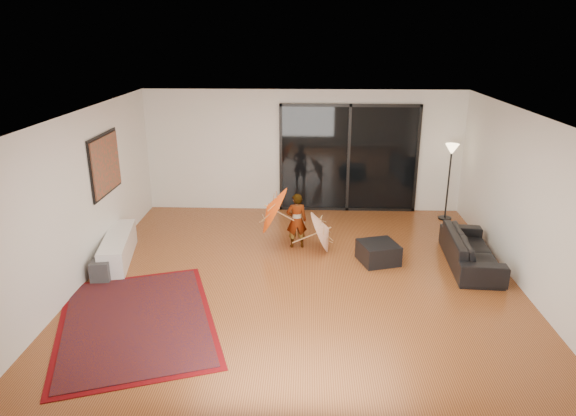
# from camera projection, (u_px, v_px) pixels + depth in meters

# --- Properties ---
(floor) EXTENTS (7.00, 7.00, 0.00)m
(floor) POSITION_uv_depth(u_px,v_px,m) (301.00, 278.00, 8.49)
(floor) COLOR #955129
(floor) RESTS_ON ground
(ceiling) EXTENTS (7.00, 7.00, 0.00)m
(ceiling) POSITION_uv_depth(u_px,v_px,m) (302.00, 114.00, 7.61)
(ceiling) COLOR white
(ceiling) RESTS_ON wall_back
(wall_back) EXTENTS (7.00, 0.00, 7.00)m
(wall_back) POSITION_uv_depth(u_px,v_px,m) (303.00, 151.00, 11.36)
(wall_back) COLOR silver
(wall_back) RESTS_ON floor
(wall_front) EXTENTS (7.00, 0.00, 7.00)m
(wall_front) POSITION_uv_depth(u_px,v_px,m) (296.00, 318.00, 4.74)
(wall_front) COLOR silver
(wall_front) RESTS_ON floor
(wall_left) EXTENTS (0.00, 7.00, 7.00)m
(wall_left) POSITION_uv_depth(u_px,v_px,m) (82.00, 198.00, 8.18)
(wall_left) COLOR silver
(wall_left) RESTS_ON floor
(wall_right) EXTENTS (0.00, 7.00, 7.00)m
(wall_right) POSITION_uv_depth(u_px,v_px,m) (527.00, 203.00, 7.92)
(wall_right) COLOR silver
(wall_right) RESTS_ON floor
(sliding_door) EXTENTS (3.06, 0.07, 2.40)m
(sliding_door) POSITION_uv_depth(u_px,v_px,m) (349.00, 159.00, 11.34)
(sliding_door) COLOR black
(sliding_door) RESTS_ON wall_back
(painting) EXTENTS (0.04, 1.28, 1.08)m
(painting) POSITION_uv_depth(u_px,v_px,m) (106.00, 164.00, 9.02)
(painting) COLOR black
(painting) RESTS_ON wall_left
(media_console) EXTENTS (0.72, 1.72, 0.46)m
(media_console) POSITION_uv_depth(u_px,v_px,m) (118.00, 248.00, 9.09)
(media_console) COLOR white
(media_console) RESTS_ON floor
(speaker) EXTENTS (0.33, 0.33, 0.35)m
(speaker) POSITION_uv_depth(u_px,v_px,m) (101.00, 271.00, 8.35)
(speaker) COLOR #424244
(speaker) RESTS_ON floor
(persian_rug) EXTENTS (2.91, 3.42, 0.02)m
(persian_rug) POSITION_uv_depth(u_px,v_px,m) (136.00, 321.00, 7.20)
(persian_rug) COLOR #62080C
(persian_rug) RESTS_ON floor
(sofa) EXTENTS (0.88, 1.97, 0.56)m
(sofa) POSITION_uv_depth(u_px,v_px,m) (471.00, 250.00, 8.89)
(sofa) COLOR black
(sofa) RESTS_ON floor
(ottoman) EXTENTS (0.78, 0.78, 0.36)m
(ottoman) POSITION_uv_depth(u_px,v_px,m) (378.00, 253.00, 9.03)
(ottoman) COLOR black
(ottoman) RESTS_ON floor
(floor_lamp) EXTENTS (0.28, 0.28, 1.65)m
(floor_lamp) POSITION_uv_depth(u_px,v_px,m) (451.00, 160.00, 10.76)
(floor_lamp) COLOR black
(floor_lamp) RESTS_ON floor
(child) EXTENTS (0.42, 0.30, 1.05)m
(child) POSITION_uv_depth(u_px,v_px,m) (297.00, 221.00, 9.55)
(child) COLOR #999999
(child) RESTS_ON floor
(parasol_orange) EXTENTS (0.60, 0.94, 0.92)m
(parasol_orange) POSITION_uv_depth(u_px,v_px,m) (267.00, 211.00, 9.46)
(parasol_orange) COLOR #FF4F0D
(parasol_orange) RESTS_ON child
(parasol_white) EXTENTS (0.51, 0.80, 0.90)m
(parasol_white) POSITION_uv_depth(u_px,v_px,m) (329.00, 225.00, 9.40)
(parasol_white) COLOR silver
(parasol_white) RESTS_ON floor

